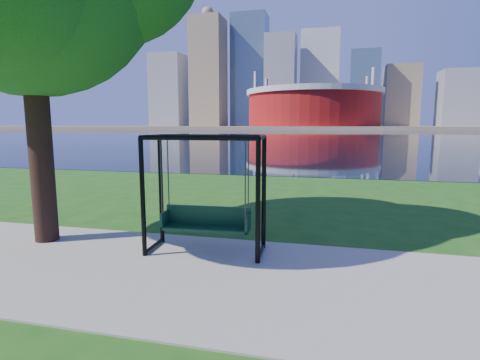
% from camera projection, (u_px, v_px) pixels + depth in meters
% --- Properties ---
extents(ground, '(900.00, 900.00, 0.00)m').
position_uv_depth(ground, '(227.00, 266.00, 6.70)').
color(ground, '#1E5114').
rests_on(ground, ground).
extents(path, '(120.00, 4.00, 0.03)m').
position_uv_depth(path, '(219.00, 276.00, 6.21)').
color(path, '#9E937F').
rests_on(path, ground).
extents(river, '(900.00, 180.00, 0.02)m').
position_uv_depth(river, '(325.00, 134.00, 104.76)').
color(river, black).
rests_on(river, ground).
extents(far_bank, '(900.00, 228.00, 2.00)m').
position_uv_depth(far_bank, '(330.00, 127.00, 300.74)').
color(far_bank, '#937F60').
rests_on(far_bank, ground).
extents(stadium, '(83.00, 83.00, 32.00)m').
position_uv_depth(stadium, '(313.00, 107.00, 232.91)').
color(stadium, maroon).
rests_on(stadium, far_bank).
extents(skyline, '(392.00, 66.00, 96.50)m').
position_uv_depth(skyline, '(326.00, 85.00, 309.58)').
color(skyline, gray).
rests_on(skyline, far_bank).
extents(swing, '(2.32, 1.11, 2.32)m').
position_uv_depth(swing, '(206.00, 197.00, 7.28)').
color(swing, black).
rests_on(swing, ground).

